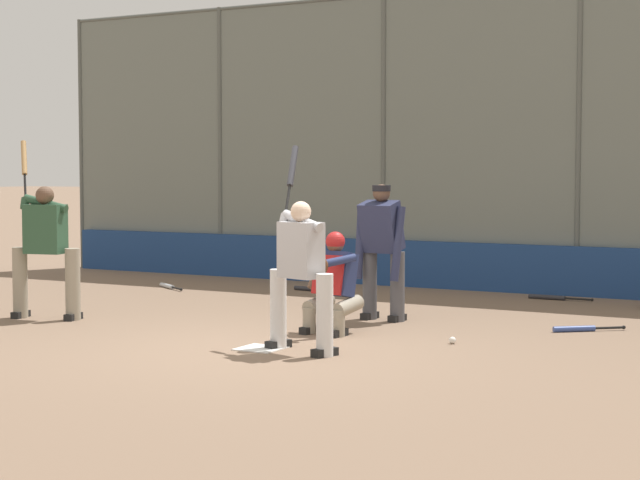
{
  "coord_description": "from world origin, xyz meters",
  "views": [
    {
      "loc": [
        -5.66,
        9.08,
        1.8
      ],
      "look_at": [
        -0.14,
        -1.0,
        1.05
      ],
      "focal_mm": 60.0,
      "sensor_mm": 36.0,
      "label": 1
    }
  ],
  "objects_px": {
    "spare_bat_near_backstop": "(169,286)",
    "baseball_loose": "(452,340)",
    "spare_bat_third_base_side": "(552,297)",
    "umpire_home": "(382,248)",
    "catcher_behind_plate": "(332,281)",
    "spare_bat_by_padding": "(580,329)",
    "batter_on_deck": "(45,247)",
    "batter_at_plate": "(301,270)",
    "spare_bat_first_base_side": "(311,289)"
  },
  "relations": [
    {
      "from": "spare_bat_near_backstop",
      "to": "spare_bat_third_base_side",
      "type": "height_order",
      "value": "same"
    },
    {
      "from": "umpire_home",
      "to": "spare_bat_first_base_side",
      "type": "distance_m",
      "value": 3.33
    },
    {
      "from": "batter_on_deck",
      "to": "spare_bat_first_base_side",
      "type": "distance_m",
      "value": 4.42
    },
    {
      "from": "catcher_behind_plate",
      "to": "spare_bat_first_base_side",
      "type": "bearing_deg",
      "value": -51.95
    },
    {
      "from": "batter_on_deck",
      "to": "spare_bat_first_base_side",
      "type": "bearing_deg",
      "value": -121.1
    },
    {
      "from": "spare_bat_first_base_side",
      "to": "baseball_loose",
      "type": "bearing_deg",
      "value": 144.02
    },
    {
      "from": "spare_bat_third_base_side",
      "to": "spare_bat_first_base_side",
      "type": "xyz_separation_m",
      "value": [
        3.45,
        0.69,
        0.0
      ]
    },
    {
      "from": "batter_at_plate",
      "to": "batter_on_deck",
      "type": "bearing_deg",
      "value": 8.6
    },
    {
      "from": "catcher_behind_plate",
      "to": "spare_bat_near_backstop",
      "type": "height_order",
      "value": "catcher_behind_plate"
    },
    {
      "from": "catcher_behind_plate",
      "to": "spare_bat_third_base_side",
      "type": "xyz_separation_m",
      "value": [
        -1.25,
        -4.17,
        -0.55
      ]
    },
    {
      "from": "umpire_home",
      "to": "batter_at_plate",
      "type": "bearing_deg",
      "value": 100.57
    },
    {
      "from": "catcher_behind_plate",
      "to": "baseball_loose",
      "type": "relative_size",
      "value": 15.21
    },
    {
      "from": "batter_at_plate",
      "to": "baseball_loose",
      "type": "height_order",
      "value": "batter_at_plate"
    },
    {
      "from": "catcher_behind_plate",
      "to": "spare_bat_third_base_side",
      "type": "height_order",
      "value": "catcher_behind_plate"
    },
    {
      "from": "spare_bat_third_base_side",
      "to": "spare_bat_first_base_side",
      "type": "distance_m",
      "value": 3.52
    },
    {
      "from": "baseball_loose",
      "to": "spare_bat_first_base_side",
      "type": "bearing_deg",
      "value": -43.94
    },
    {
      "from": "catcher_behind_plate",
      "to": "spare_bat_by_padding",
      "type": "distance_m",
      "value": 2.83
    },
    {
      "from": "catcher_behind_plate",
      "to": "spare_bat_first_base_side",
      "type": "height_order",
      "value": "catcher_behind_plate"
    },
    {
      "from": "spare_bat_third_base_side",
      "to": "baseball_loose",
      "type": "xyz_separation_m",
      "value": [
        -0.19,
        4.19,
        0.0
      ]
    },
    {
      "from": "batter_on_deck",
      "to": "spare_bat_by_padding",
      "type": "bearing_deg",
      "value": -173.13
    },
    {
      "from": "catcher_behind_plate",
      "to": "batter_at_plate",
      "type": "bearing_deg",
      "value": 109.8
    },
    {
      "from": "batter_at_plate",
      "to": "spare_bat_near_backstop",
      "type": "xyz_separation_m",
      "value": [
        4.6,
        -3.98,
        -0.78
      ]
    },
    {
      "from": "spare_bat_by_padding",
      "to": "spare_bat_third_base_side",
      "type": "xyz_separation_m",
      "value": [
        1.12,
        -2.73,
        0.0
      ]
    },
    {
      "from": "catcher_behind_plate",
      "to": "umpire_home",
      "type": "bearing_deg",
      "value": -86.88
    },
    {
      "from": "spare_bat_near_backstop",
      "to": "spare_bat_by_padding",
      "type": "relative_size",
      "value": 1.04
    },
    {
      "from": "spare_bat_third_base_side",
      "to": "spare_bat_first_base_side",
      "type": "relative_size",
      "value": 1.08
    },
    {
      "from": "spare_bat_near_backstop",
      "to": "spare_bat_first_base_side",
      "type": "height_order",
      "value": "same"
    },
    {
      "from": "umpire_home",
      "to": "spare_bat_third_base_side",
      "type": "bearing_deg",
      "value": -107.18
    },
    {
      "from": "catcher_behind_plate",
      "to": "batter_on_deck",
      "type": "height_order",
      "value": "batter_on_deck"
    },
    {
      "from": "catcher_behind_plate",
      "to": "batter_on_deck",
      "type": "bearing_deg",
      "value": 15.84
    },
    {
      "from": "catcher_behind_plate",
      "to": "spare_bat_by_padding",
      "type": "height_order",
      "value": "catcher_behind_plate"
    },
    {
      "from": "catcher_behind_plate",
      "to": "umpire_home",
      "type": "height_order",
      "value": "umpire_home"
    },
    {
      "from": "catcher_behind_plate",
      "to": "baseball_loose",
      "type": "xyz_separation_m",
      "value": [
        -1.44,
        0.03,
        -0.55
      ]
    },
    {
      "from": "catcher_behind_plate",
      "to": "umpire_home",
      "type": "xyz_separation_m",
      "value": [
        -0.05,
        -1.17,
        0.29
      ]
    },
    {
      "from": "spare_bat_by_padding",
      "to": "catcher_behind_plate",
      "type": "bearing_deg",
      "value": -8.49
    },
    {
      "from": "spare_bat_by_padding",
      "to": "spare_bat_third_base_side",
      "type": "relative_size",
      "value": 0.76
    },
    {
      "from": "spare_bat_by_padding",
      "to": "spare_bat_near_backstop",
      "type": "bearing_deg",
      "value": -50.96
    },
    {
      "from": "spare_bat_by_padding",
      "to": "batter_at_plate",
      "type": "bearing_deg",
      "value": 12.33
    },
    {
      "from": "spare_bat_near_backstop",
      "to": "spare_bat_third_base_side",
      "type": "distance_m",
      "value": 5.72
    },
    {
      "from": "spare_bat_by_padding",
      "to": "spare_bat_first_base_side",
      "type": "distance_m",
      "value": 5.0
    },
    {
      "from": "batter_on_deck",
      "to": "spare_bat_by_padding",
      "type": "relative_size",
      "value": 3.15
    },
    {
      "from": "batter_at_plate",
      "to": "spare_bat_by_padding",
      "type": "height_order",
      "value": "batter_at_plate"
    },
    {
      "from": "baseball_loose",
      "to": "umpire_home",
      "type": "bearing_deg",
      "value": -40.89
    },
    {
      "from": "baseball_loose",
      "to": "spare_bat_third_base_side",
      "type": "bearing_deg",
      "value": -87.44
    },
    {
      "from": "spare_bat_first_base_side",
      "to": "catcher_behind_plate",
      "type": "bearing_deg",
      "value": 130.22
    },
    {
      "from": "batter_on_deck",
      "to": "spare_bat_third_base_side",
      "type": "relative_size",
      "value": 2.38
    },
    {
      "from": "batter_on_deck",
      "to": "baseball_loose",
      "type": "height_order",
      "value": "batter_on_deck"
    },
    {
      "from": "spare_bat_third_base_side",
      "to": "baseball_loose",
      "type": "bearing_deg",
      "value": 93.61
    },
    {
      "from": "spare_bat_near_backstop",
      "to": "baseball_loose",
      "type": "height_order",
      "value": "baseball_loose"
    },
    {
      "from": "spare_bat_first_base_side",
      "to": "spare_bat_near_backstop",
      "type": "bearing_deg",
      "value": 26.65
    }
  ]
}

